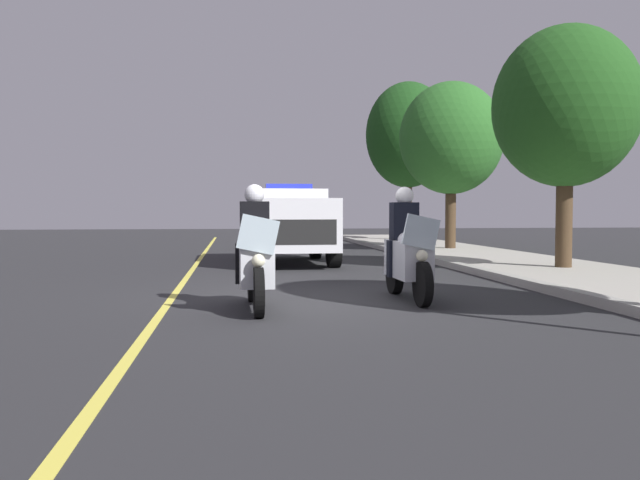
% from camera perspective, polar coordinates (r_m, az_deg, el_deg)
% --- Properties ---
extents(ground_plane, '(80.00, 80.00, 0.00)m').
position_cam_1_polar(ground_plane, '(10.19, 0.01, -5.07)').
color(ground_plane, '#28282B').
extents(curb_strip, '(48.00, 0.24, 0.15)m').
position_cam_1_polar(curb_strip, '(11.32, 19.57, -4.07)').
color(curb_strip, '#9E9B93').
rests_on(curb_strip, ground).
extents(lane_stripe_center, '(48.00, 0.12, 0.01)m').
position_cam_1_polar(lane_stripe_center, '(10.15, -12.89, -5.14)').
color(lane_stripe_center, '#E0D14C').
rests_on(lane_stripe_center, ground).
extents(police_motorcycle_lead_left, '(2.14, 0.57, 1.72)m').
position_cam_1_polar(police_motorcycle_lead_left, '(9.04, -5.64, -1.59)').
color(police_motorcycle_lead_left, black).
rests_on(police_motorcycle_lead_left, ground).
extents(police_motorcycle_lead_right, '(2.14, 0.57, 1.72)m').
position_cam_1_polar(police_motorcycle_lead_right, '(10.01, 7.61, -1.20)').
color(police_motorcycle_lead_right, black).
rests_on(police_motorcycle_lead_right, ground).
extents(police_suv, '(4.95, 2.16, 2.05)m').
position_cam_1_polar(police_suv, '(17.01, -2.68, 1.58)').
color(police_suv, silver).
rests_on(police_suv, ground).
extents(tree_mid_block, '(3.20, 3.20, 5.33)m').
position_cam_1_polar(tree_mid_block, '(15.72, 20.58, 10.74)').
color(tree_mid_block, '#42301E').
rests_on(tree_mid_block, sidewalk_strip).
extents(tree_far_back, '(3.47, 3.47, 5.58)m').
position_cam_1_polar(tree_far_back, '(22.68, 11.33, 8.64)').
color(tree_far_back, '#42301E').
rests_on(tree_far_back, sidewalk_strip).
extents(tree_behind_suv, '(3.70, 3.70, 6.89)m').
position_cam_1_polar(tree_behind_suv, '(29.29, 7.66, 9.00)').
color(tree_behind_suv, '#42301E').
rests_on(tree_behind_suv, sidewalk_strip).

